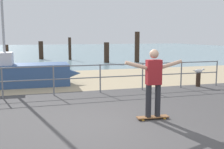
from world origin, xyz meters
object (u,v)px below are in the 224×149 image
(skateboard, at_px, (153,117))
(seagull, at_px, (199,71))
(sailboat, at_px, (18,74))
(skateboarder, at_px, (154,79))
(bollard_short, at_px, (198,80))

(skateboard, height_order, seagull, seagull)
(sailboat, distance_m, skateboarder, 6.59)
(sailboat, relative_size, skateboarder, 3.10)
(bollard_short, height_order, seagull, seagull)
(skateboarder, distance_m, seagull, 5.00)
(sailboat, xyz_separation_m, bollard_short, (6.99, -2.19, -0.23))
(skateboarder, height_order, bollard_short, skateboarder)
(bollard_short, distance_m, seagull, 0.37)
(sailboat, relative_size, seagull, 10.59)
(seagull, bearing_deg, bollard_short, 165.46)
(sailboat, height_order, bollard_short, sailboat)
(skateboarder, distance_m, bollard_short, 5.03)
(skateboarder, bearing_deg, seagull, 43.52)
(bollard_short, bearing_deg, seagull, -14.54)
(sailboat, distance_m, seagull, 7.35)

